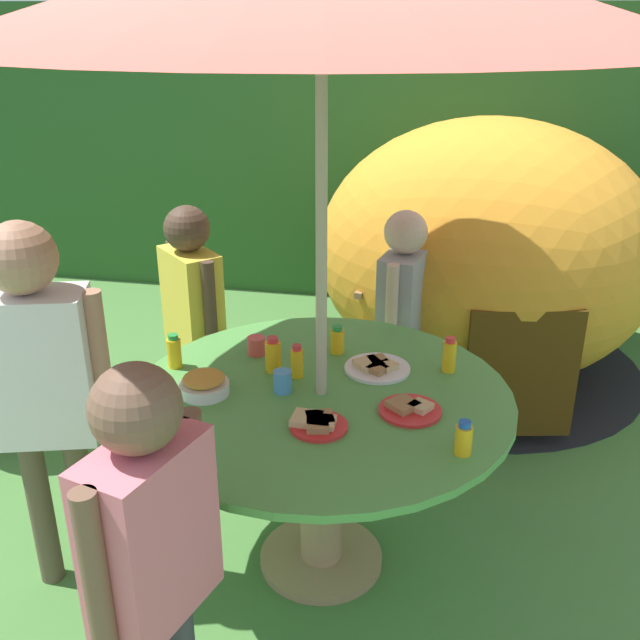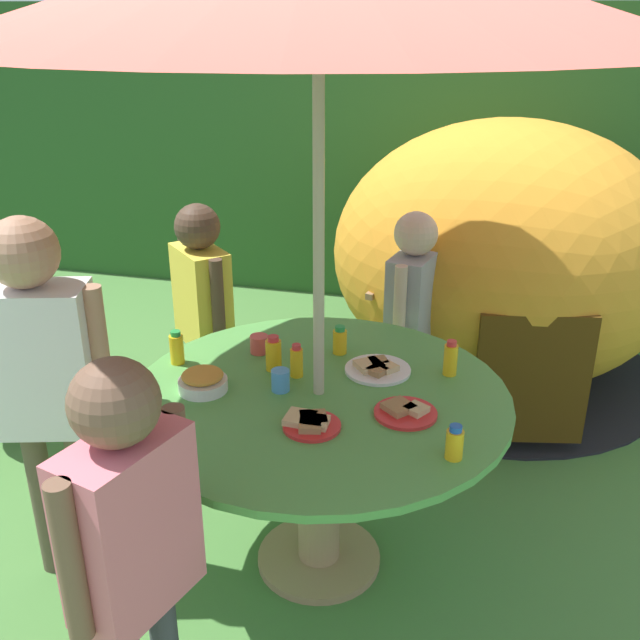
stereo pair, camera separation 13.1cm
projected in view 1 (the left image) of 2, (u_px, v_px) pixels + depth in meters
name	position (u px, v px, depth m)	size (l,w,h in m)	color
ground_plane	(321.00, 562.00, 2.72)	(10.00, 10.00, 0.02)	#477A38
hedge_backdrop	(403.00, 153.00, 5.04)	(9.00, 0.70, 1.93)	#285623
garden_table	(321.00, 434.00, 2.49)	(1.28, 1.28, 0.71)	tan
wooden_chair	(424.00, 299.00, 3.64)	(0.60, 0.54, 1.01)	#93704C
dome_tent	(485.00, 251.00, 3.92)	(2.18, 2.18, 1.39)	orange
child_in_grey_shirt	(403.00, 299.00, 3.22)	(0.21, 0.38, 1.11)	brown
child_in_yellow_shirt	(192.00, 299.00, 3.15)	(0.33, 0.32, 1.15)	brown
child_in_white_shirt	(38.00, 368.00, 2.31)	(0.43, 0.28, 1.33)	brown
child_in_pink_shirt	(150.00, 533.00, 1.70)	(0.25, 0.40, 1.21)	#3F3F47
snack_bowl	(204.00, 384.00, 2.41)	(0.17, 0.17, 0.08)	white
plate_front_edge	(377.00, 367.00, 2.58)	(0.23, 0.23, 0.03)	white
plate_near_right	(317.00, 423.00, 2.22)	(0.18, 0.18, 0.03)	red
plate_center_front	(410.00, 409.00, 2.31)	(0.20, 0.20, 0.03)	red
juice_bottle_near_left	(174.00, 352.00, 2.58)	(0.05, 0.05, 0.13)	yellow
juice_bottle_far_left	(449.00, 355.00, 2.55)	(0.05, 0.05, 0.13)	yellow
juice_bottle_far_right	(273.00, 355.00, 2.55)	(0.06, 0.06, 0.13)	yellow
juice_bottle_center_back	(464.00, 439.00, 2.08)	(0.05, 0.05, 0.11)	yellow
juice_bottle_mid_left	(297.00, 362.00, 2.51)	(0.04, 0.04, 0.12)	yellow
juice_bottle_mid_right	(337.00, 340.00, 2.69)	(0.05, 0.05, 0.11)	yellow
cup_near	(257.00, 346.00, 2.69)	(0.07, 0.07, 0.07)	#E04C47
cup_far	(283.00, 381.00, 2.42)	(0.06, 0.06, 0.07)	#4C99D8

